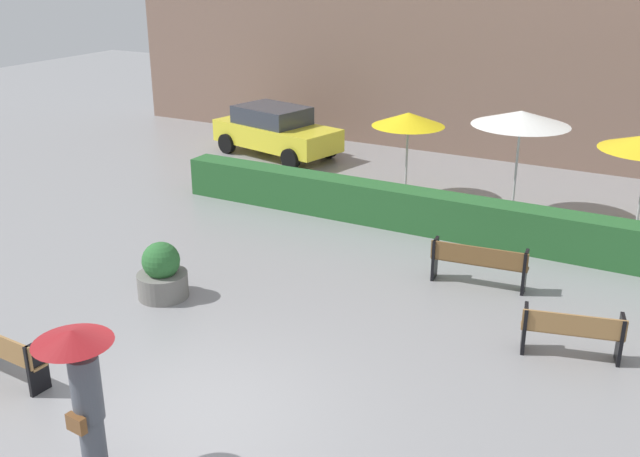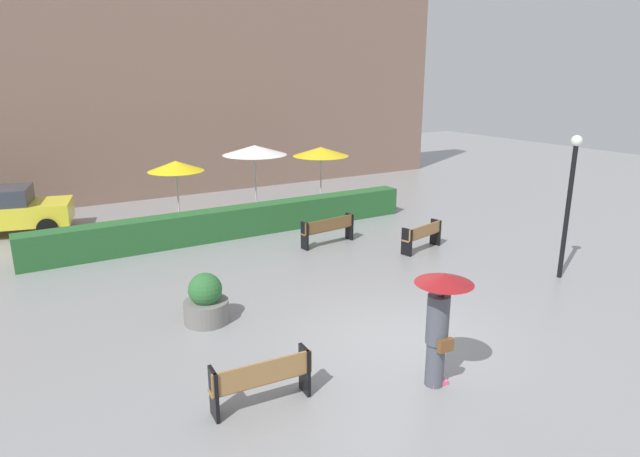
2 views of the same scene
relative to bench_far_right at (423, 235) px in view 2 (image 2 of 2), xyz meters
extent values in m
plane|color=gray|center=(-4.36, -4.12, -0.49)|extent=(60.00, 60.00, 0.00)
cube|color=#9E7242|center=(-0.01, 0.05, -0.04)|extent=(1.62, 0.64, 0.04)
cube|color=#9E7242|center=(0.02, -0.09, 0.15)|extent=(1.57, 0.42, 0.35)
cube|color=black|center=(-0.73, -0.14, -0.08)|extent=(0.14, 0.36, 0.82)
cube|color=black|center=(0.71, 0.21, -0.08)|extent=(0.14, 0.36, 0.82)
cube|color=brown|center=(-2.16, 1.99, -0.01)|extent=(1.91, 0.45, 0.04)
cube|color=brown|center=(-2.15, 1.85, 0.19)|extent=(1.88, 0.25, 0.37)
cube|color=black|center=(-3.04, 1.88, -0.06)|extent=(0.10, 0.35, 0.86)
cube|color=black|center=(-1.28, 2.07, -0.06)|extent=(0.10, 0.35, 0.86)
cube|color=#9E7242|center=(-7.59, -4.80, -0.06)|extent=(1.69, 0.35, 0.04)
cube|color=#9E7242|center=(-7.60, -4.95, 0.16)|extent=(1.68, 0.14, 0.39)
cube|color=black|center=(-8.37, -4.78, -0.07)|extent=(0.08, 0.36, 0.84)
cube|color=black|center=(-6.81, -4.87, -0.07)|extent=(0.08, 0.36, 0.84)
cylinder|color=#4C515B|center=(-4.77, -5.80, -0.09)|extent=(0.32, 0.32, 0.80)
cube|color=#F2598C|center=(-4.71, -5.81, -0.45)|extent=(0.34, 0.29, 0.08)
cylinder|color=#4C515B|center=(-4.77, -5.80, 0.74)|extent=(0.38, 0.38, 0.86)
sphere|color=tan|center=(-4.77, -5.80, 1.28)|extent=(0.21, 0.21, 0.21)
cube|color=brown|center=(-4.77, -6.02, 0.36)|extent=(0.29, 0.13, 0.22)
cylinder|color=black|center=(-4.78, -5.90, 1.05)|extent=(0.02, 0.02, 0.90)
cone|color=maroon|center=(-4.78, -5.90, 1.50)|extent=(0.97, 0.97, 0.16)
cylinder|color=slate|center=(-7.32, -1.42, -0.25)|extent=(0.96, 0.96, 0.49)
sphere|color=#2D6B33|center=(-7.32, -1.42, 0.26)|extent=(0.72, 0.72, 0.72)
cylinder|color=black|center=(1.61, -3.60, 1.25)|extent=(0.12, 0.12, 3.47)
sphere|color=white|center=(1.61, -3.60, 3.10)|extent=(0.28, 0.28, 0.28)
cylinder|color=silver|center=(-5.54, 6.41, 0.58)|extent=(0.06, 0.06, 2.14)
cone|color=yellow|center=(-5.54, 6.41, 1.65)|extent=(1.90, 1.90, 0.35)
cylinder|color=silver|center=(-2.63, 6.32, 0.76)|extent=(0.06, 0.06, 2.49)
cone|color=white|center=(-2.63, 6.32, 2.00)|extent=(2.35, 2.35, 0.35)
cylinder|color=silver|center=(0.25, 6.43, 0.62)|extent=(0.06, 0.06, 2.22)
cone|color=yellow|center=(0.25, 6.43, 1.73)|extent=(2.21, 2.21, 0.35)
cube|color=#28602D|center=(-4.32, 4.28, 0.00)|extent=(12.88, 0.70, 0.98)
cube|color=#846656|center=(-4.36, 11.88, 4.59)|extent=(28.00, 1.20, 10.15)
cube|color=yellow|center=(-10.85, 8.47, 0.18)|extent=(4.48, 2.64, 0.70)
cylinder|color=black|center=(-9.26, 9.01, -0.17)|extent=(0.67, 0.36, 0.64)
cylinder|color=black|center=(-9.65, 7.30, -0.17)|extent=(0.67, 0.36, 0.64)
camera|label=1|loc=(1.47, -11.26, 5.80)|focal=41.50mm
camera|label=2|loc=(-10.73, -11.95, 4.71)|focal=30.55mm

